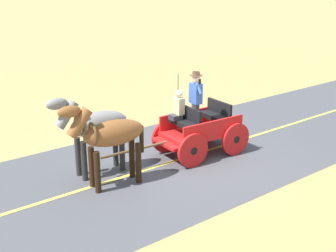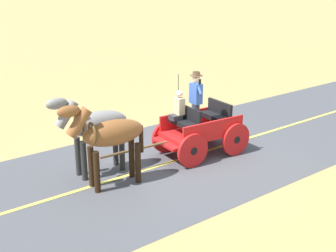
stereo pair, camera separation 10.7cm
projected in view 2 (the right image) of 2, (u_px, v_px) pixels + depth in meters
name	position (u px, v px, depth m)	size (l,w,h in m)	color
ground_plane	(190.00, 156.00, 12.81)	(200.00, 200.00, 0.00)	tan
road_surface	(190.00, 156.00, 12.81)	(5.78, 160.00, 0.01)	#4C4C51
road_centre_stripe	(190.00, 156.00, 12.81)	(0.12, 160.00, 0.00)	#DBCC4C
horse_drawn_carriage	(199.00, 128.00, 12.72)	(1.56, 4.52, 2.50)	red
horse_near_side	(109.00, 135.00, 10.65)	(0.75, 2.14, 2.21)	brown
horse_off_side	(95.00, 126.00, 11.31)	(0.63, 2.13, 2.21)	gray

